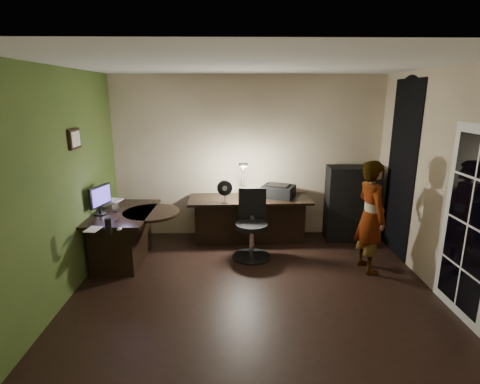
{
  "coord_description": "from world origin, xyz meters",
  "views": [
    {
      "loc": [
        -0.26,
        -4.23,
        2.39
      ],
      "look_at": [
        -0.15,
        1.05,
        1.0
      ],
      "focal_mm": 28.0,
      "sensor_mm": 36.0,
      "label": 1
    }
  ],
  "objects_px": {
    "desk_right": "(250,220)",
    "monitor": "(99,204)",
    "office_chair": "(252,225)",
    "desk_left": "(125,236)",
    "cabinet": "(351,204)",
    "person": "(371,217)"
  },
  "relations": [
    {
      "from": "desk_right",
      "to": "monitor",
      "type": "relative_size",
      "value": 4.39
    },
    {
      "from": "desk_right",
      "to": "office_chair",
      "type": "relative_size",
      "value": 1.94
    },
    {
      "from": "desk_left",
      "to": "desk_right",
      "type": "xyz_separation_m",
      "value": [
        1.85,
        0.73,
        -0.01
      ]
    },
    {
      "from": "desk_right",
      "to": "cabinet",
      "type": "bearing_deg",
      "value": 0.29
    },
    {
      "from": "monitor",
      "to": "office_chair",
      "type": "bearing_deg",
      "value": 20.81
    },
    {
      "from": "cabinet",
      "to": "office_chair",
      "type": "distance_m",
      "value": 1.85
    },
    {
      "from": "monitor",
      "to": "person",
      "type": "xyz_separation_m",
      "value": [
        3.73,
        -0.25,
        -0.13
      ]
    },
    {
      "from": "desk_left",
      "to": "monitor",
      "type": "xyz_separation_m",
      "value": [
        -0.29,
        -0.11,
        0.53
      ]
    },
    {
      "from": "desk_right",
      "to": "person",
      "type": "bearing_deg",
      "value": -35.75
    },
    {
      "from": "desk_right",
      "to": "person",
      "type": "xyz_separation_m",
      "value": [
        1.6,
        -1.08,
        0.4
      ]
    },
    {
      "from": "person",
      "to": "desk_right",
      "type": "bearing_deg",
      "value": 46.71
    },
    {
      "from": "monitor",
      "to": "office_chair",
      "type": "height_order",
      "value": "monitor"
    },
    {
      "from": "desk_left",
      "to": "office_chair",
      "type": "relative_size",
      "value": 1.28
    },
    {
      "from": "desk_left",
      "to": "person",
      "type": "distance_m",
      "value": 3.49
    },
    {
      "from": "desk_right",
      "to": "desk_left",
      "type": "bearing_deg",
      "value": -160.18
    },
    {
      "from": "desk_left",
      "to": "office_chair",
      "type": "bearing_deg",
      "value": 3.3
    },
    {
      "from": "cabinet",
      "to": "office_chair",
      "type": "relative_size",
      "value": 1.22
    },
    {
      "from": "desk_right",
      "to": "person",
      "type": "height_order",
      "value": "person"
    },
    {
      "from": "cabinet",
      "to": "desk_right",
      "type": "bearing_deg",
      "value": -175.66
    },
    {
      "from": "desk_right",
      "to": "office_chair",
      "type": "bearing_deg",
      "value": -91.45
    },
    {
      "from": "monitor",
      "to": "person",
      "type": "distance_m",
      "value": 3.74
    },
    {
      "from": "desk_left",
      "to": "desk_right",
      "type": "relative_size",
      "value": 0.66
    }
  ]
}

